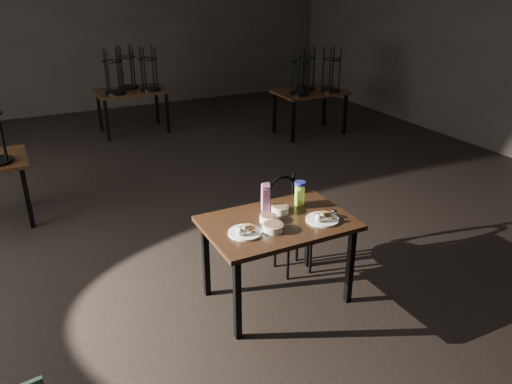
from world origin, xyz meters
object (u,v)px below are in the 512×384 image
juice_carton (266,198)px  main_table (278,229)px  water_bottle (300,193)px  bentwood_chair (288,217)px

juice_carton → main_table: bearing=-89.3°
main_table → juice_carton: bearing=90.7°
water_bottle → juice_carton: bearing=176.0°
main_table → bentwood_chair: size_ratio=1.32×
main_table → water_bottle: 0.42m
main_table → bentwood_chair: (0.33, 0.39, -0.13)m
main_table → bentwood_chair: 0.53m
juice_carton → bentwood_chair: (0.33, 0.18, -0.33)m
main_table → water_bottle: (0.32, 0.19, 0.19)m
main_table → bentwood_chair: bentwood_chair is taller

